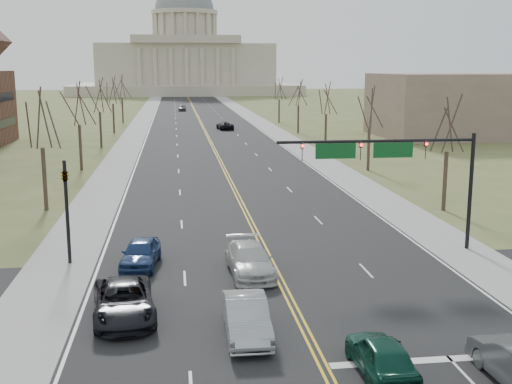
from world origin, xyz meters
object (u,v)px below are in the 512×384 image
object	(u,v)px
car_far_sb	(182,108)
signal_left	(66,200)
car_sb_outer_lead	(124,301)
car_sb_inner_lead	(246,317)
car_sb_inner_second	(250,260)
car_nb_inner_lead	(381,355)
car_sb_outer_second	(141,253)
car_far_nb	(225,125)
signal_mast	(392,158)

from	to	relation	value
car_far_sb	signal_left	bearing A→B (deg)	-91.52
signal_left	car_sb_outer_lead	size ratio (longest dim) A/B	1.04
car_sb_inner_lead	car_sb_inner_second	size ratio (longest dim) A/B	0.90
car_nb_inner_lead	car_sb_outer_second	bearing A→B (deg)	-56.97
car_sb_inner_second	car_far_sb	xyz separation A→B (m)	(-1.77, 131.97, -0.01)
car_nb_inner_lead	car_sb_outer_lead	xyz separation A→B (m)	(-9.73, 6.69, 0.03)
car_sb_outer_lead	car_nb_inner_lead	bearing A→B (deg)	-40.45
car_sb_outer_second	car_far_nb	bearing A→B (deg)	89.12
signal_left	car_sb_inner_second	xyz separation A→B (m)	(10.03, -3.30, -2.90)
car_nb_inner_lead	car_sb_inner_second	distance (m)	12.59
signal_left	car_nb_inner_lead	distance (m)	20.66
car_sb_inner_lead	car_sb_inner_second	distance (m)	8.13
signal_mast	car_sb_outer_lead	world-z (taller)	signal_mast
signal_mast	car_far_sb	distance (m)	129.21
car_sb_inner_lead	car_sb_inner_second	xyz separation A→B (m)	(1.10, 8.05, -0.02)
signal_mast	car_sb_outer_lead	distance (m)	18.25
signal_left	car_sb_inner_second	bearing A→B (deg)	-18.19
car_nb_inner_lead	car_far_nb	distance (m)	93.80
car_sb_inner_second	car_nb_inner_lead	bearing A→B (deg)	-76.74
car_nb_inner_lead	car_sb_inner_second	size ratio (longest dim) A/B	0.81
car_far_nb	car_far_sb	distance (m)	50.78
car_far_nb	car_far_sb	size ratio (longest dim) A/B	1.12
car_nb_inner_lead	car_far_sb	distance (m)	144.18
car_nb_inner_lead	car_far_nb	size ratio (longest dim) A/B	0.86
signal_mast	car_nb_inner_lead	bearing A→B (deg)	-109.67
signal_mast	car_sb_inner_second	distance (m)	10.71
car_far_nb	car_far_sb	xyz separation A→B (m)	(-6.91, 50.31, 0.07)
signal_mast	car_sb_inner_second	world-z (taller)	signal_mast
car_nb_inner_lead	car_sb_inner_second	bearing A→B (deg)	-74.56
car_far_nb	car_far_sb	bearing A→B (deg)	-89.68
signal_mast	signal_left	size ratio (longest dim) A/B	2.02
car_nb_inner_lead	car_sb_outer_lead	distance (m)	11.80
signal_mast	car_sb_inner_lead	bearing A→B (deg)	-131.41
car_sb_outer_second	car_sb_inner_lead	bearing A→B (deg)	-57.49
signal_left	car_sb_outer_second	world-z (taller)	signal_left
signal_left	car_nb_inner_lead	xyz separation A→B (m)	(13.43, -15.42, -2.94)
signal_mast	car_sb_inner_lead	distance (m)	15.91
signal_left	car_far_nb	bearing A→B (deg)	79.04
car_sb_inner_lead	car_far_sb	distance (m)	140.03
car_sb_inner_lead	car_far_nb	bearing A→B (deg)	86.51
car_sb_outer_lead	car_far_sb	size ratio (longest dim) A/B	1.23
signal_left	car_sb_outer_lead	distance (m)	9.92
car_far_sb	car_far_nb	bearing A→B (deg)	-80.03
car_far_nb	car_sb_outer_second	bearing A→B (deg)	74.56
car_nb_inner_lead	car_sb_outer_second	xyz separation A→B (m)	(-9.35, 14.25, 0.03)
car_sb_inner_lead	signal_left	bearing A→B (deg)	128.70
car_sb_outer_second	car_sb_inner_second	bearing A→B (deg)	-12.64
signal_mast	car_sb_outer_second	xyz separation A→B (m)	(-14.86, -1.17, -4.95)
car_sb_inner_second	car_sb_outer_second	world-z (taller)	car_sb_inner_second
car_sb_outer_second	car_sb_outer_lead	bearing A→B (deg)	-85.84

